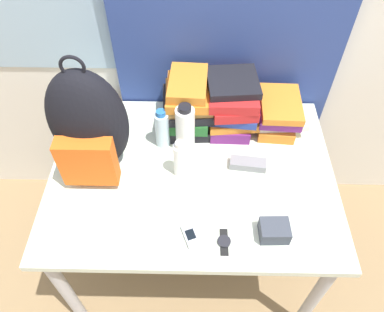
# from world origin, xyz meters

# --- Properties ---
(desk) EXTENTS (1.17, 0.86, 0.74)m
(desk) POSITION_xyz_m (0.00, 0.43, 0.66)
(desk) COLOR silver
(desk) RESTS_ON ground_plane
(backpack) EXTENTS (0.30, 0.25, 0.53)m
(backpack) POSITION_xyz_m (-0.39, 0.46, 0.97)
(backpack) COLOR black
(backpack) RESTS_ON desk
(book_stack_left) EXTENTS (0.23, 0.27, 0.26)m
(book_stack_left) POSITION_xyz_m (-0.02, 0.71, 0.87)
(book_stack_left) COLOR black
(book_stack_left) RESTS_ON desk
(book_stack_center) EXTENTS (0.24, 0.29, 0.25)m
(book_stack_center) POSITION_xyz_m (0.17, 0.71, 0.87)
(book_stack_center) COLOR #6B2370
(book_stack_center) RESTS_ON desk
(book_stack_right) EXTENTS (0.23, 0.25, 0.15)m
(book_stack_right) POSITION_xyz_m (0.38, 0.70, 0.82)
(book_stack_right) COLOR orange
(book_stack_right) RESTS_ON desk
(water_bottle) EXTENTS (0.06, 0.06, 0.19)m
(water_bottle) POSITION_xyz_m (-0.13, 0.58, 0.83)
(water_bottle) COLOR silver
(water_bottle) RESTS_ON desk
(sports_bottle) EXTENTS (0.08, 0.08, 0.24)m
(sports_bottle) POSITION_xyz_m (-0.03, 0.56, 0.86)
(sports_bottle) COLOR white
(sports_bottle) RESTS_ON desk
(sunscreen_bottle) EXTENTS (0.05, 0.05, 0.18)m
(sunscreen_bottle) POSITION_xyz_m (-0.05, 0.42, 0.83)
(sunscreen_bottle) COLOR white
(sunscreen_bottle) RESTS_ON desk
(cell_phone) EXTENTS (0.07, 0.10, 0.02)m
(cell_phone) POSITION_xyz_m (-0.00, 0.13, 0.75)
(cell_phone) COLOR #B7BCC6
(cell_phone) RESTS_ON desk
(sunglasses_case) EXTENTS (0.16, 0.07, 0.04)m
(sunglasses_case) POSITION_xyz_m (0.23, 0.46, 0.76)
(sunglasses_case) COLOR gray
(sunglasses_case) RESTS_ON desk
(camera_pouch) EXTENTS (0.11, 0.09, 0.06)m
(camera_pouch) POSITION_xyz_m (0.30, 0.14, 0.77)
(camera_pouch) COLOR #383D47
(camera_pouch) RESTS_ON desk
(wristwatch) EXTENTS (0.05, 0.11, 0.01)m
(wristwatch) POSITION_xyz_m (0.12, 0.11, 0.75)
(wristwatch) COLOR black
(wristwatch) RESTS_ON desk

